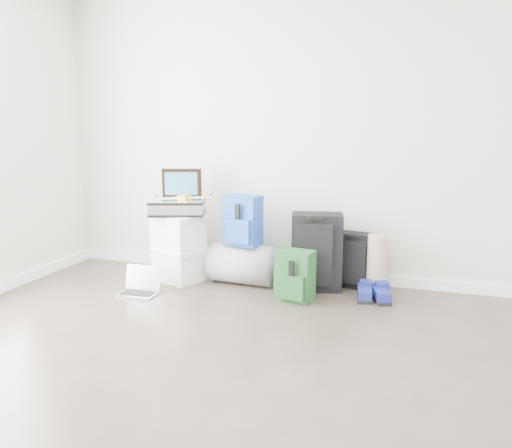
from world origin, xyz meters
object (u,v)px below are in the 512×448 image
(large_suitcase, at_px, (316,252))
(laptop, at_px, (140,287))
(boxes_stack, at_px, (179,247))
(carry_on, at_px, (354,260))
(briefcase, at_px, (178,207))
(duffel_bag, at_px, (243,264))

(large_suitcase, bearing_deg, laptop, -170.36)
(boxes_stack, distance_m, carry_on, 1.63)
(large_suitcase, xyz_separation_m, carry_on, (0.31, 0.18, -0.09))
(briefcase, relative_size, laptop, 1.43)
(boxes_stack, relative_size, briefcase, 1.29)
(duffel_bag, distance_m, carry_on, 1.01)
(duffel_bag, relative_size, carry_on, 1.20)
(briefcase, bearing_deg, boxes_stack, 0.00)
(briefcase, xyz_separation_m, carry_on, (1.60, 0.31, -0.45))
(boxes_stack, height_order, large_suitcase, large_suitcase)
(large_suitcase, bearing_deg, boxes_stack, 172.50)
(briefcase, distance_m, carry_on, 1.69)
(carry_on, bearing_deg, large_suitcase, -140.25)
(briefcase, relative_size, carry_on, 0.98)
(duffel_bag, bearing_deg, briefcase, -167.38)
(briefcase, distance_m, laptop, 0.81)
(large_suitcase, relative_size, carry_on, 1.38)
(large_suitcase, relative_size, laptop, 2.01)
(boxes_stack, bearing_deg, briefcase, 0.00)
(boxes_stack, xyz_separation_m, duffel_bag, (0.61, 0.09, -0.13))
(boxes_stack, distance_m, laptop, 0.56)
(duffel_bag, relative_size, large_suitcase, 0.87)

